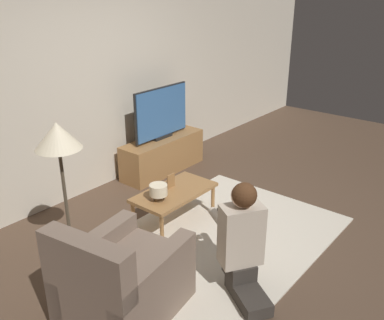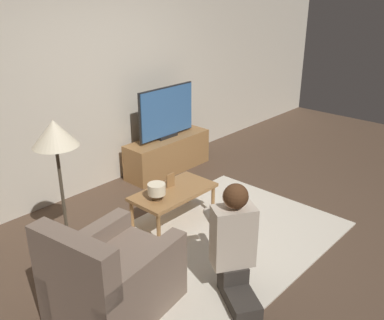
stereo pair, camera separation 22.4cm
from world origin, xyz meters
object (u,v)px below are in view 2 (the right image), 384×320
Objects in this scene: armchair at (112,281)px; person_kneeling at (234,241)px; tv at (167,112)px; table_lamp at (157,190)px; coffee_table at (174,194)px; floor_lamp at (56,143)px.

armchair is 1.02× the size of person_kneeling.
table_lamp is at bearing -138.32° from tv.
floor_lamp is (-1.10, 0.30, 0.79)m from coffee_table.
floor_lamp is at bearing -159.78° from tv.
tv is 1.49m from coffee_table.
floor_lamp is 1.35× the size of armchair.
person_kneeling is at bearing -100.40° from table_lamp.
floor_lamp is at bearing -33.10° from person_kneeling.
person_kneeling is at bearing -112.03° from coffee_table.
coffee_table is at bearing -79.29° from person_kneeling.
table_lamp is at bearing -20.26° from floor_lamp.
tv reaches higher than person_kneeling.
coffee_table is 0.67× the size of floor_lamp.
armchair reaches higher than table_lamp.
armchair reaches higher than coffee_table.
person_kneeling is (-1.40, -2.18, -0.33)m from tv.
tv is at bearing 48.05° from coffee_table.
tv reaches higher than coffee_table.
armchair is at bearing -101.03° from floor_lamp.
tv is 5.20× the size of table_lamp.
table_lamp is (-1.19, -1.06, -0.33)m from tv.
armchair is (-0.17, -0.90, -0.85)m from floor_lamp.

